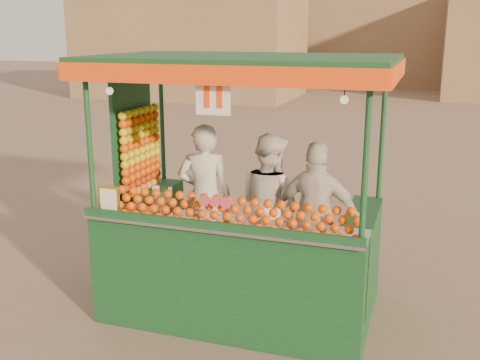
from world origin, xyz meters
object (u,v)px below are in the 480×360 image
(vendor_left, at_px, (205,197))
(vendor_middle, at_px, (269,205))
(juice_cart, at_px, (233,234))
(vendor_right, at_px, (316,216))

(vendor_left, relative_size, vendor_middle, 1.05)
(juice_cart, relative_size, vendor_right, 1.91)
(juice_cart, bearing_deg, vendor_left, 140.83)
(juice_cart, height_order, vendor_right, juice_cart)
(juice_cart, xyz_separation_m, vendor_right, (0.87, 0.24, 0.22))
(vendor_left, bearing_deg, vendor_right, 157.23)
(vendor_left, bearing_deg, vendor_middle, 168.27)
(vendor_middle, relative_size, vendor_right, 1.01)
(juice_cart, xyz_separation_m, vendor_middle, (0.29, 0.46, 0.23))
(vendor_middle, bearing_deg, vendor_right, -168.20)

